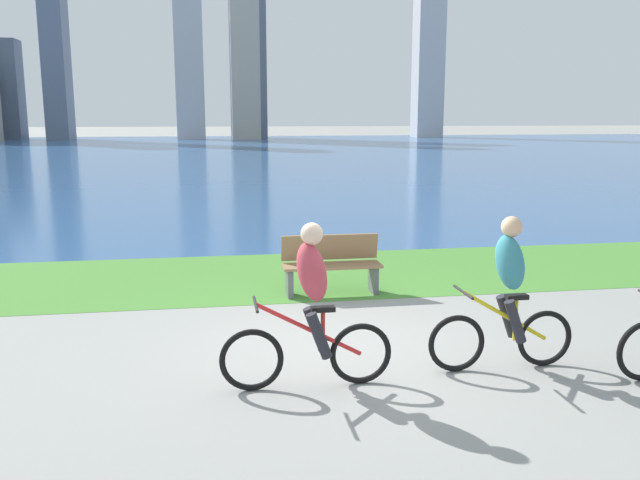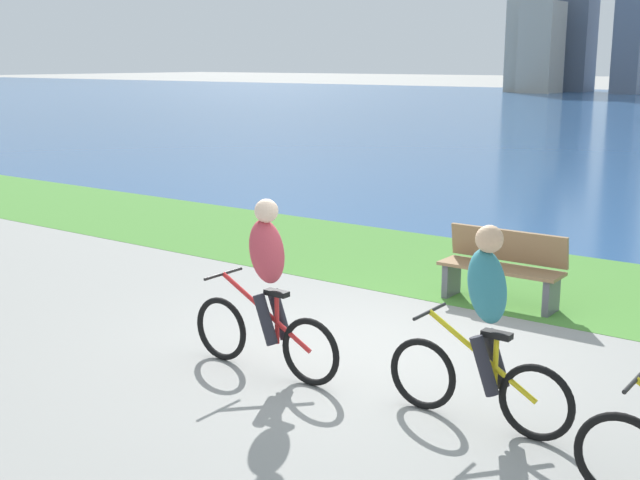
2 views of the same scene
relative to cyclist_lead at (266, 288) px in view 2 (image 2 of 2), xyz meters
name	(u,v)px [view 2 (image 2 of 2)]	position (x,y,z in m)	size (l,w,h in m)	color
ground_plane	(372,353)	(0.51, 1.04, -0.84)	(300.00, 300.00, 0.00)	gray
grass_strip_bayside	(518,277)	(0.51, 4.73, -0.83)	(120.00, 3.47, 0.01)	#478433
cyclist_lead	(266,288)	(0.00, 0.00, 0.00)	(1.74, 0.52, 1.68)	black
cyclist_trailing	(484,327)	(2.13, 0.15, 0.00)	(1.63, 0.52, 1.66)	black
bench_near_path	(502,267)	(0.84, 3.45, -0.39)	(1.50, 0.47, 0.90)	olive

